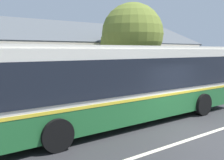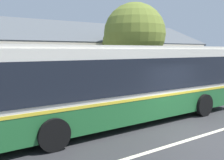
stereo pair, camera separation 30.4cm
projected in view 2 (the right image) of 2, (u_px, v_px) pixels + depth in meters
ground_plane at (206, 135)px, 8.80m from camera, size 300.00×300.00×0.00m
sidewalk_far at (111, 103)px, 13.72m from camera, size 60.00×3.00×0.15m
lane_divider_stripe at (206, 135)px, 8.80m from camera, size 60.00×0.16×0.01m
community_building at (58, 65)px, 19.43m from camera, size 24.53×9.10×6.27m
transit_bus at (121, 82)px, 10.08m from camera, size 12.21×2.80×3.13m
bench_down_street at (1, 111)px, 9.92m from camera, size 1.70×0.51×0.94m
street_tree_primary at (132, 36)px, 15.59m from camera, size 3.84×3.84×5.89m
bus_stop_sign at (181, 72)px, 15.22m from camera, size 0.36×0.07×2.40m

